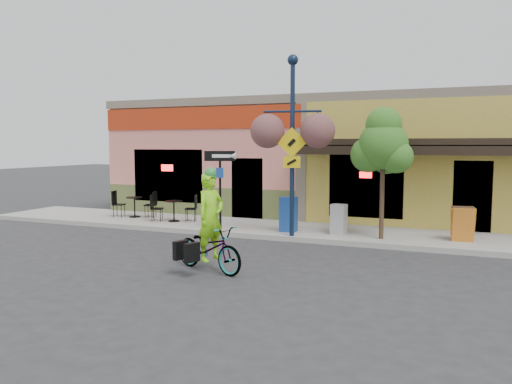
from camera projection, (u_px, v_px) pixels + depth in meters
ground at (299, 246)px, 13.67m from camera, size 90.00×90.00×0.00m
sidewalk at (318, 232)px, 15.50m from camera, size 24.00×3.00×0.15m
curb at (305, 240)px, 14.17m from camera, size 24.00×0.12×0.15m
building at (354, 158)px, 20.37m from camera, size 18.20×8.20×4.50m
bicycle at (209, 248)px, 10.94m from camera, size 2.07×1.29×1.02m
cyclist_rider at (211, 228)px, 10.88m from camera, size 0.67×0.82×1.93m
lamp_post at (292, 146)px, 14.17m from camera, size 1.75×0.99×5.15m
one_way_sign at (220, 191)px, 15.16m from camera, size 0.95×0.46×2.44m
cafe_set_left at (135, 204)px, 18.10m from camera, size 1.74×1.14×0.96m
cafe_set_right at (174, 208)px, 17.08m from camera, size 1.73×1.27×0.94m
newspaper_box_blue at (288, 214)px, 15.11m from camera, size 0.48×0.43×1.05m
newspaper_box_grey at (339, 219)px, 14.62m from camera, size 0.46×0.42×0.89m
street_tree at (383, 173)px, 13.80m from camera, size 1.58×1.58×3.70m
sandwich_board at (464, 225)px, 13.38m from camera, size 0.63×0.50×0.95m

